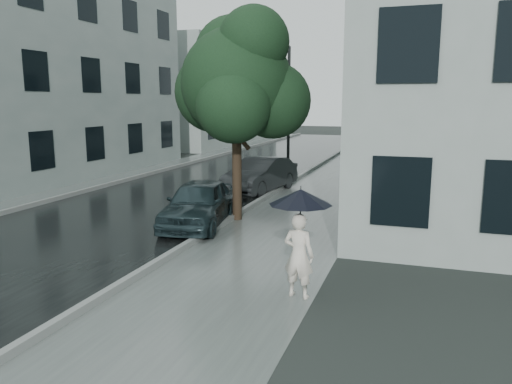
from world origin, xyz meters
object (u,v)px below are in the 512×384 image
(car_near, at_px, (199,203))
(car_far, at_px, (260,175))
(pedestrian, at_px, (299,255))
(lamp_post, at_px, (286,107))
(street_tree, at_px, (238,82))

(car_near, bearing_deg, car_far, 81.08)
(pedestrian, bearing_deg, car_near, -37.70)
(lamp_post, bearing_deg, pedestrian, -57.54)
(street_tree, distance_m, car_far, 5.62)
(pedestrian, height_order, lamp_post, lamp_post)
(pedestrian, distance_m, lamp_post, 11.91)
(pedestrian, bearing_deg, car_far, -59.02)
(pedestrian, bearing_deg, lamp_post, -64.30)
(street_tree, bearing_deg, pedestrian, -59.67)
(street_tree, distance_m, lamp_post, 5.85)
(street_tree, relative_size, car_far, 1.50)
(car_near, bearing_deg, lamp_post, 76.07)
(street_tree, height_order, car_far, street_tree)
(lamp_post, bearing_deg, car_far, -98.18)
(pedestrian, height_order, street_tree, street_tree)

